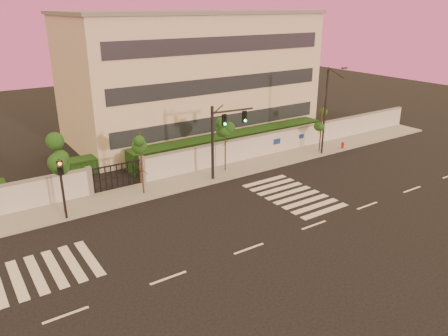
% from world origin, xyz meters
% --- Properties ---
extents(ground, '(120.00, 120.00, 0.00)m').
position_xyz_m(ground, '(0.00, 0.00, 0.00)').
color(ground, black).
rests_on(ground, ground).
extents(sidewalk, '(60.00, 3.00, 0.15)m').
position_xyz_m(sidewalk, '(0.00, 10.50, 0.07)').
color(sidewalk, gray).
rests_on(sidewalk, ground).
extents(perimeter_wall, '(60.00, 0.36, 2.20)m').
position_xyz_m(perimeter_wall, '(0.10, 12.00, 1.07)').
color(perimeter_wall, silver).
rests_on(perimeter_wall, ground).
extents(hedge_row, '(41.00, 4.25, 1.80)m').
position_xyz_m(hedge_row, '(1.17, 14.74, 0.82)').
color(hedge_row, black).
rests_on(hedge_row, ground).
extents(institutional_building, '(24.40, 12.40, 12.25)m').
position_xyz_m(institutional_building, '(9.00, 21.99, 6.16)').
color(institutional_building, beige).
rests_on(institutional_building, ground).
extents(road_markings, '(57.00, 7.62, 0.02)m').
position_xyz_m(road_markings, '(-1.58, 3.76, 0.01)').
color(road_markings, silver).
rests_on(road_markings, ground).
extents(street_tree_c, '(1.58, 1.26, 5.28)m').
position_xyz_m(street_tree_c, '(-7.31, 10.01, 3.88)').
color(street_tree_c, '#382314').
rests_on(street_tree_c, ground).
extents(street_tree_d, '(1.52, 1.21, 4.68)m').
position_xyz_m(street_tree_d, '(-1.79, 10.11, 3.45)').
color(street_tree_d, '#382314').
rests_on(street_tree_d, ground).
extents(street_tree_e, '(1.41, 1.12, 4.70)m').
position_xyz_m(street_tree_e, '(5.59, 10.66, 3.46)').
color(street_tree_e, '#382314').
rests_on(street_tree_e, ground).
extents(street_tree_f, '(1.47, 1.17, 4.25)m').
position_xyz_m(street_tree_f, '(15.58, 10.01, 3.13)').
color(street_tree_f, '#382314').
rests_on(street_tree_f, ground).
extents(traffic_signal_main, '(3.68, 0.53, 5.83)m').
position_xyz_m(traffic_signal_main, '(4.51, 9.68, 3.68)').
color(traffic_signal_main, black).
rests_on(traffic_signal_main, ground).
extents(traffic_signal_secondary, '(0.32, 0.32, 4.10)m').
position_xyz_m(traffic_signal_secondary, '(-7.47, 9.16, 2.60)').
color(traffic_signal_secondary, black).
rests_on(traffic_signal_secondary, ground).
extents(streetlight_east, '(0.48, 1.93, 8.01)m').
position_xyz_m(streetlight_east, '(15.28, 9.25, 4.33)').
color(streetlight_east, black).
rests_on(streetlight_east, ground).
extents(fire_hydrant, '(0.29, 0.28, 0.75)m').
position_xyz_m(fire_hydrant, '(18.02, 9.42, 0.37)').
color(fire_hydrant, '#B20B10').
rests_on(fire_hydrant, ground).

